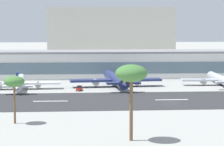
% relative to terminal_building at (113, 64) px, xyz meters
% --- Properties ---
extents(ground_plane, '(1400.00, 1400.00, 0.00)m').
position_rel_terminal_building_xyz_m(ground_plane, '(12.90, -87.36, -6.86)').
color(ground_plane, '#9E9E99').
extents(runway_strip, '(800.00, 41.55, 0.08)m').
position_rel_terminal_building_xyz_m(runway_strip, '(12.90, -81.53, -6.82)').
color(runway_strip, '#2D2D30').
rests_on(runway_strip, ground_plane).
extents(runway_centreline_dash_3, '(12.00, 1.20, 0.01)m').
position_rel_terminal_building_xyz_m(runway_centreline_dash_3, '(-28.51, -81.53, -6.77)').
color(runway_centreline_dash_3, white).
rests_on(runway_centreline_dash_3, runway_strip).
extents(runway_centreline_dash_4, '(12.00, 1.20, 0.01)m').
position_rel_terminal_building_xyz_m(runway_centreline_dash_4, '(14.31, -81.53, -6.77)').
color(runway_centreline_dash_4, white).
rests_on(runway_centreline_dash_4, runway_strip).
extents(terminal_building, '(202.12, 27.00, 13.70)m').
position_rel_terminal_building_xyz_m(terminal_building, '(0.00, 0.00, 0.00)').
color(terminal_building, silver).
rests_on(terminal_building, ground_plane).
extents(distant_hotel_block, '(92.98, 33.71, 40.50)m').
position_rel_terminal_building_xyz_m(distant_hotel_block, '(7.03, 111.97, 13.39)').
color(distant_hotel_block, beige).
rests_on(distant_hotel_block, ground_plane).
extents(airliner_navy_tail_gate_0, '(34.39, 41.54, 8.67)m').
position_rel_terminal_building_xyz_m(airliner_navy_tail_gate_0, '(-42.95, -48.26, -4.09)').
color(airliner_navy_tail_gate_0, white).
rests_on(airliner_navy_tail_gate_0, ground_plane).
extents(airliner_gold_tail_gate_1, '(40.17, 49.08, 10.24)m').
position_rel_terminal_building_xyz_m(airliner_gold_tail_gate_1, '(-2.14, -42.96, -3.59)').
color(airliner_gold_tail_gate_1, navy).
rests_on(airliner_gold_tail_gate_1, ground_plane).
extents(airliner_black_tail_gate_2, '(35.12, 41.19, 8.59)m').
position_rel_terminal_building_xyz_m(airliner_black_tail_gate_2, '(44.77, -41.17, -4.12)').
color(airliner_black_tail_gate_2, silver).
rests_on(airliner_black_tail_gate_2, ground_plane).
extents(service_baggage_tug_1, '(2.87, 3.57, 2.20)m').
position_rel_terminal_building_xyz_m(service_baggage_tug_1, '(-18.21, -54.74, -5.81)').
color(service_baggage_tug_1, '#B2231E').
rests_on(service_baggage_tug_1, ground_plane).
extents(palm_tree_1, '(7.22, 7.22, 17.37)m').
position_rel_terminal_building_xyz_m(palm_tree_1, '(-7.33, -141.36, 8.20)').
color(palm_tree_1, brown).
rests_on(palm_tree_1, ground_plane).
extents(palm_tree_2, '(5.50, 5.50, 12.83)m').
position_rel_terminal_building_xyz_m(palm_tree_2, '(-36.06, -119.59, 4.25)').
color(palm_tree_2, brown).
rests_on(palm_tree_2, ground_plane).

